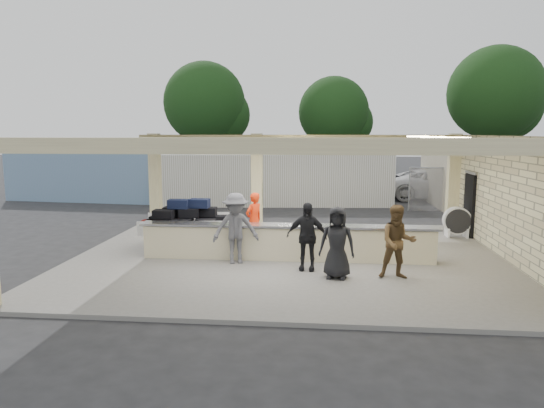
# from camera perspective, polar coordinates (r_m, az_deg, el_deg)

# --- Properties ---
(ground) EXTENTS (120.00, 120.00, 0.00)m
(ground) POSITION_cam_1_polar(r_m,az_deg,el_deg) (14.06, 1.91, -6.38)
(ground) COLOR #242426
(ground) RESTS_ON ground
(pavilion) EXTENTS (12.01, 10.00, 3.55)m
(pavilion) POSITION_cam_1_polar(r_m,az_deg,el_deg) (14.42, 2.94, -0.53)
(pavilion) COLOR slate
(pavilion) RESTS_ON ground
(baggage_counter) EXTENTS (8.20, 0.58, 0.98)m
(baggage_counter) POSITION_cam_1_polar(r_m,az_deg,el_deg) (13.43, 1.79, -4.51)
(baggage_counter) COLOR beige
(baggage_counter) RESTS_ON pavilion
(luggage_cart) EXTENTS (2.76, 1.93, 1.50)m
(luggage_cart) POSITION_cam_1_polar(r_m,az_deg,el_deg) (14.87, -10.22, -2.11)
(luggage_cart) COLOR white
(luggage_cart) RESTS_ON pavilion
(drum_fan) EXTENTS (0.93, 0.51, 1.02)m
(drum_fan) POSITION_cam_1_polar(r_m,az_deg,el_deg) (17.41, 20.94, -1.87)
(drum_fan) COLOR white
(drum_fan) RESTS_ON pavilion
(baggage_handler) EXTENTS (0.65, 0.69, 1.70)m
(baggage_handler) POSITION_cam_1_polar(r_m,az_deg,el_deg) (14.71, -2.14, -1.93)
(baggage_handler) COLOR #F6310C
(baggage_handler) RESTS_ON pavilion
(passenger_a) EXTENTS (0.87, 0.39, 1.79)m
(passenger_a) POSITION_cam_1_polar(r_m,az_deg,el_deg) (12.01, 14.58, -4.35)
(passenger_a) COLOR brown
(passenger_a) RESTS_ON pavilion
(passenger_b) EXTENTS (1.05, 0.45, 1.75)m
(passenger_b) POSITION_cam_1_polar(r_m,az_deg,el_deg) (12.36, 4.10, -3.82)
(passenger_b) COLOR black
(passenger_b) RESTS_ON pavilion
(passenger_c) EXTENTS (1.30, 0.74, 1.90)m
(passenger_c) POSITION_cam_1_polar(r_m,az_deg,el_deg) (13.00, -4.29, -2.87)
(passenger_c) COLOR #515156
(passenger_c) RESTS_ON pavilion
(passenger_d) EXTENTS (0.90, 0.48, 1.74)m
(passenger_d) POSITION_cam_1_polar(r_m,az_deg,el_deg) (11.76, 7.66, -4.53)
(passenger_d) COLOR black
(passenger_d) RESTS_ON pavilion
(car_white_a) EXTENTS (5.71, 2.85, 1.61)m
(car_white_a) POSITION_cam_1_polar(r_m,az_deg,el_deg) (27.59, 18.97, 2.18)
(car_white_a) COLOR white
(car_white_a) RESTS_ON ground
(car_white_b) EXTENTS (4.68, 2.68, 1.39)m
(car_white_b) POSITION_cam_1_polar(r_m,az_deg,el_deg) (29.60, 29.38, 1.74)
(car_white_b) COLOR white
(car_white_b) RESTS_ON ground
(car_dark) EXTENTS (4.08, 1.59, 1.34)m
(car_dark) POSITION_cam_1_polar(r_m,az_deg,el_deg) (28.25, 13.75, 2.27)
(car_dark) COLOR black
(car_dark) RESTS_ON ground
(container_white) EXTENTS (11.79, 3.23, 2.52)m
(container_white) POSITION_cam_1_polar(r_m,az_deg,el_deg) (24.26, 0.15, 2.93)
(container_white) COLOR white
(container_white) RESTS_ON ground
(container_blue) EXTENTS (10.55, 3.44, 2.69)m
(container_blue) POSITION_cam_1_polar(r_m,az_deg,el_deg) (27.19, -18.89, 3.25)
(container_blue) COLOR #6F88B1
(container_blue) RESTS_ON ground
(tree_left) EXTENTS (6.60, 6.30, 9.00)m
(tree_left) POSITION_cam_1_polar(r_m,az_deg,el_deg) (38.72, -7.40, 11.34)
(tree_left) COLOR #382619
(tree_left) RESTS_ON ground
(tree_mid) EXTENTS (6.00, 5.60, 8.00)m
(tree_mid) POSITION_cam_1_polar(r_m,az_deg,el_deg) (39.77, 7.72, 10.35)
(tree_mid) COLOR #382619
(tree_mid) RESTS_ON ground
(tree_right) EXTENTS (7.20, 7.00, 10.00)m
(tree_right) POSITION_cam_1_polar(r_m,az_deg,el_deg) (41.09, 25.13, 11.32)
(tree_right) COLOR #382619
(tree_right) RESTS_ON ground
(adjacent_building) EXTENTS (6.00, 8.00, 3.20)m
(adjacent_building) POSITION_cam_1_polar(r_m,az_deg,el_deg) (25.19, 25.61, 3.08)
(adjacent_building) COLOR #B2A88E
(adjacent_building) RESTS_ON ground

